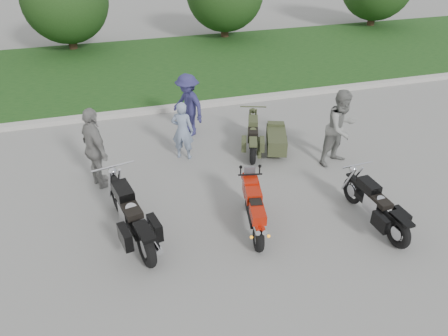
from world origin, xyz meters
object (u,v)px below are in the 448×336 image
object	(u,v)px
person_stripe	(183,131)
person_grey	(341,128)
sportbike_red	(254,209)
cruiser_right	(378,208)
cruiser_left	(132,218)
cruiser_sidecar	(267,139)
person_back	(95,149)
person_denim	(188,105)

from	to	relation	value
person_stripe	person_grey	xyz separation A→B (m)	(3.71, -1.34, 0.20)
sportbike_red	cruiser_right	distance (m)	2.53
sportbike_red	person_stripe	distance (m)	3.38
cruiser_left	cruiser_right	xyz separation A→B (m)	(4.83, -0.97, -0.08)
cruiser_sidecar	cruiser_left	bearing A→B (deg)	-126.63
cruiser_right	person_back	xyz separation A→B (m)	(-5.37, 3.13, 0.55)
person_denim	cruiser_sidecar	bearing A→B (deg)	20.92
cruiser_left	person_stripe	world-z (taller)	person_stripe
cruiser_left	person_denim	distance (m)	4.64
cruiser_right	person_denim	xyz separation A→B (m)	(-2.80, 5.12, 0.47)
sportbike_red	cruiser_sidecar	bearing A→B (deg)	75.53
cruiser_sidecar	person_back	size ratio (longest dim) A/B	1.02
person_back	cruiser_sidecar	bearing A→B (deg)	-106.02
cruiser_right	person_stripe	distance (m)	5.04
cruiser_sidecar	cruiser_right	bearing A→B (deg)	-54.48
cruiser_sidecar	person_grey	distance (m)	1.94
cruiser_left	person_stripe	xyz separation A→B (m)	(1.61, 2.89, 0.28)
cruiser_sidecar	person_denim	distance (m)	2.42
sportbike_red	person_grey	world-z (taller)	person_grey
person_stripe	cruiser_sidecar	bearing A→B (deg)	-161.54
person_stripe	person_grey	bearing A→B (deg)	-173.32
cruiser_left	person_grey	bearing A→B (deg)	4.42
sportbike_red	person_stripe	size ratio (longest dim) A/B	1.18
cruiser_left	person_stripe	bearing A→B (deg)	49.13
sportbike_red	cruiser_right	bearing A→B (deg)	-2.06
sportbike_red	person_denim	bearing A→B (deg)	105.39
cruiser_left	person_back	size ratio (longest dim) A/B	1.29
person_grey	person_denim	xyz separation A→B (m)	(-3.29, 2.61, -0.08)
cruiser_right	person_denim	world-z (taller)	person_denim
cruiser_left	cruiser_sidecar	distance (m)	4.58
cruiser_right	person_denim	bearing A→B (deg)	115.43
cruiser_right	sportbike_red	bearing A→B (deg)	163.57
person_grey	person_denim	bearing A→B (deg)	122.31
sportbike_red	person_grey	size ratio (longest dim) A/B	0.94
person_denim	person_back	world-z (taller)	person_back
person_stripe	person_back	size ratio (longest dim) A/B	0.79
cruiser_left	cruiser_right	distance (m)	4.93
person_denim	person_back	distance (m)	3.25
person_stripe	person_denim	world-z (taller)	person_denim
sportbike_red	person_denim	xyz separation A→B (m)	(-0.34, 4.54, 0.38)
cruiser_left	cruiser_right	size ratio (longest dim) A/B	1.17
cruiser_right	person_stripe	xyz separation A→B (m)	(-3.22, 3.86, 0.35)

